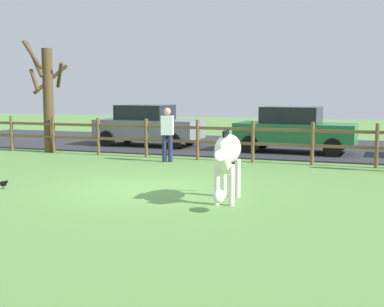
{
  "coord_description": "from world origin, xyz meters",
  "views": [
    {
      "loc": [
        4.84,
        -10.31,
        2.16
      ],
      "look_at": [
        0.91,
        0.65,
        0.75
      ],
      "focal_mm": 48.88,
      "sensor_mm": 36.0,
      "label": 1
    }
  ],
  "objects_px": {
    "bare_tree": "(47,95)",
    "parked_car_green": "(294,129)",
    "visitor_right_of_tree": "(167,132)",
    "zebra": "(227,155)",
    "crow_on_grass": "(4,183)",
    "parked_car_grey": "(148,125)"
  },
  "relations": [
    {
      "from": "parked_car_green",
      "to": "crow_on_grass",
      "type": "bearing_deg",
      "value": -120.0
    },
    {
      "from": "zebra",
      "to": "bare_tree",
      "type": "bearing_deg",
      "value": 144.36
    },
    {
      "from": "visitor_right_of_tree",
      "to": "parked_car_green",
      "type": "bearing_deg",
      "value": 45.58
    },
    {
      "from": "zebra",
      "to": "visitor_right_of_tree",
      "type": "xyz_separation_m",
      "value": [
        -3.27,
        4.92,
        -0.02
      ]
    },
    {
      "from": "bare_tree",
      "to": "crow_on_grass",
      "type": "bearing_deg",
      "value": -62.95
    },
    {
      "from": "zebra",
      "to": "visitor_right_of_tree",
      "type": "relative_size",
      "value": 1.18
    },
    {
      "from": "zebra",
      "to": "visitor_right_of_tree",
      "type": "bearing_deg",
      "value": 123.63
    },
    {
      "from": "bare_tree",
      "to": "parked_car_grey",
      "type": "relative_size",
      "value": 0.96
    },
    {
      "from": "parked_car_grey",
      "to": "parked_car_green",
      "type": "height_order",
      "value": "same"
    },
    {
      "from": "bare_tree",
      "to": "crow_on_grass",
      "type": "height_order",
      "value": "bare_tree"
    },
    {
      "from": "zebra",
      "to": "parked_car_grey",
      "type": "bearing_deg",
      "value": 123.04
    },
    {
      "from": "bare_tree",
      "to": "parked_car_grey",
      "type": "distance_m",
      "value": 3.93
    },
    {
      "from": "bare_tree",
      "to": "zebra",
      "type": "height_order",
      "value": "bare_tree"
    },
    {
      "from": "crow_on_grass",
      "to": "parked_car_green",
      "type": "bearing_deg",
      "value": 60.0
    },
    {
      "from": "bare_tree",
      "to": "visitor_right_of_tree",
      "type": "height_order",
      "value": "bare_tree"
    },
    {
      "from": "zebra",
      "to": "parked_car_green",
      "type": "bearing_deg",
      "value": 89.82
    },
    {
      "from": "parked_car_grey",
      "to": "parked_car_green",
      "type": "relative_size",
      "value": 0.99
    },
    {
      "from": "bare_tree",
      "to": "parked_car_green",
      "type": "relative_size",
      "value": 0.95
    },
    {
      "from": "parked_car_green",
      "to": "visitor_right_of_tree",
      "type": "relative_size",
      "value": 2.48
    },
    {
      "from": "bare_tree",
      "to": "parked_car_green",
      "type": "bearing_deg",
      "value": 16.56
    },
    {
      "from": "parked_car_green",
      "to": "visitor_right_of_tree",
      "type": "xyz_separation_m",
      "value": [
        -3.3,
        -3.37,
        0.06
      ]
    },
    {
      "from": "bare_tree",
      "to": "zebra",
      "type": "relative_size",
      "value": 2.0
    }
  ]
}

